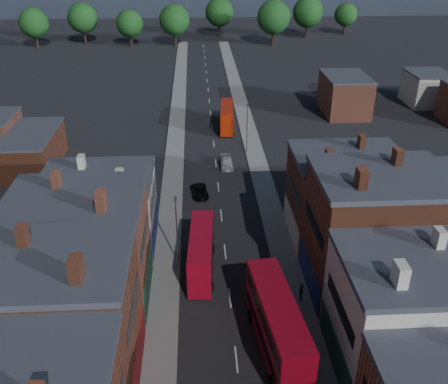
{
  "coord_description": "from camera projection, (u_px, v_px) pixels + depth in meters",
  "views": [
    {
      "loc": [
        -2.83,
        -14.58,
        32.28
      ],
      "look_at": [
        0.0,
        34.06,
        6.52
      ],
      "focal_mm": 40.0,
      "sensor_mm": 36.0,
      "label": 1
    }
  ],
  "objects": [
    {
      "name": "pavement_west",
      "position": [
        173.0,
        181.0,
        71.86
      ],
      "size": [
        3.0,
        200.0,
        0.12
      ],
      "primitive_type": "cube",
      "color": "gray",
      "rests_on": "ground"
    },
    {
      "name": "pavement_east",
      "position": [
        262.0,
        179.0,
        72.53
      ],
      "size": [
        3.0,
        200.0,
        0.12
      ],
      "primitive_type": "cube",
      "color": "gray",
      "rests_on": "ground"
    },
    {
      "name": "lamp_post_2",
      "position": [
        177.0,
        227.0,
        52.11
      ],
      "size": [
        0.25,
        0.7,
        8.12
      ],
      "color": "slate",
      "rests_on": "ground"
    },
    {
      "name": "lamp_post_3",
      "position": [
        247.0,
        125.0,
        79.12
      ],
      "size": [
        0.25,
        0.7,
        8.12
      ],
      "color": "slate",
      "rests_on": "ground"
    },
    {
      "name": "bus_0",
      "position": [
        201.0,
        252.0,
        52.1
      ],
      "size": [
        3.05,
        10.42,
        4.45
      ],
      "rotation": [
        0.0,
        0.0,
        -0.06
      ],
      "color": "#B10A20",
      "rests_on": "ground"
    },
    {
      "name": "bus_1",
      "position": [
        277.0,
        324.0,
        41.92
      ],
      "size": [
        4.08,
        12.42,
        5.27
      ],
      "rotation": [
        0.0,
        0.0,
        0.11
      ],
      "color": "#9D081A",
      "rests_on": "ground"
    },
    {
      "name": "bus_2",
      "position": [
        227.0,
        117.0,
        89.9
      ],
      "size": [
        2.99,
        10.04,
        4.28
      ],
      "rotation": [
        0.0,
        0.0,
        -0.07
      ],
      "color": "#A11C07",
      "rests_on": "ground"
    },
    {
      "name": "car_2",
      "position": [
        200.0,
        191.0,
        67.94
      ],
      "size": [
        2.51,
        4.59,
        1.22
      ],
      "primitive_type": "imported",
      "rotation": [
        0.0,
        0.0,
        0.11
      ],
      "color": "black",
      "rests_on": "ground"
    },
    {
      "name": "car_3",
      "position": [
        226.0,
        163.0,
        76.05
      ],
      "size": [
        1.92,
        4.58,
        1.32
      ],
      "primitive_type": "imported",
      "rotation": [
        0.0,
        0.0,
        0.02
      ],
      "color": "#BCBCBC",
      "rests_on": "ground"
    },
    {
      "name": "ped_3",
      "position": [
        301.0,
        292.0,
        48.41
      ],
      "size": [
        0.92,
        1.22,
        1.9
      ],
      "primitive_type": "imported",
      "rotation": [
        0.0,
        0.0,
        1.15
      ],
      "color": "#5B564E",
      "rests_on": "pavement_east"
    }
  ]
}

